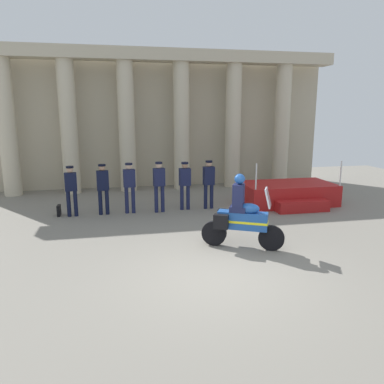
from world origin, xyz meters
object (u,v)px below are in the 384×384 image
Objects in this scene: officer_in_row_4 at (185,182)px; reviewing_stand at (288,194)px; officer_in_row_1 at (103,185)px; briefcase_on_ground at (59,211)px; officer_in_row_5 at (209,181)px; motorcycle_with_rider at (240,217)px; officer_in_row_0 at (71,187)px; officer_in_row_2 at (129,184)px; officer_in_row_3 at (159,183)px.

reviewing_stand is at bearing 173.35° from officer_in_row_4.
briefcase_on_ground is (-1.46, 0.13, -0.82)m from officer_in_row_1.
motorcycle_with_rider is (-0.19, -3.95, -0.22)m from officer_in_row_5.
officer_in_row_4 is (3.80, 0.12, 0.01)m from officer_in_row_0.
officer_in_row_5 is 0.90× the size of motorcycle_with_rider.
officer_in_row_2 is 2.48m from briefcase_on_ground.
officer_in_row_1 is at bearing -179.10° from reviewing_stand.
reviewing_stand is 2.01× the size of officer_in_row_0.
officer_in_row_4 is (2.79, 0.09, -0.01)m from officer_in_row_1.
officer_in_row_1 is (1.01, 0.02, 0.01)m from officer_in_row_0.
officer_in_row_3 is (1.00, -0.07, 0.01)m from officer_in_row_2.
officer_in_row_3 reaches higher than officer_in_row_2.
officer_in_row_1 reaches higher than briefcase_on_ground.
officer_in_row_2 reaches higher than reviewing_stand.
officer_in_row_2 is 1.00× the size of officer_in_row_5.
officer_in_row_4 is 0.88× the size of motorcycle_with_rider.
officer_in_row_5 is at bearing 174.23° from officer_in_row_0.
reviewing_stand is 1.95× the size of officer_in_row_5.
briefcase_on_ground is at bearing -11.88° from officer_in_row_1.
officer_in_row_1 is at bearing -8.91° from officer_in_row_3.
motorcycle_with_rider reaches higher than officer_in_row_4.
officer_in_row_4 is at bearing -179.81° from reviewing_stand.
officer_in_row_0 reaches higher than briefcase_on_ground.
officer_in_row_3 is (2.88, -0.04, 0.04)m from officer_in_row_0.
motorcycle_with_rider is (2.57, -3.89, -0.22)m from officer_in_row_2.
officer_in_row_5 is at bearing -0.76° from briefcase_on_ground.
officer_in_row_3 is 0.93m from officer_in_row_4.
officer_in_row_5 is (-3.08, -0.04, 0.64)m from reviewing_stand.
officer_in_row_5 is 5.17m from briefcase_on_ground.
officer_in_row_5 is at bearing 174.32° from officer_in_row_2.
officer_in_row_3 is at bearing 139.72° from motorcycle_with_rider.
officer_in_row_4 is at bearing -177.00° from officer_in_row_3.
officer_in_row_3 is 0.91× the size of motorcycle_with_rider.
officer_in_row_2 reaches higher than briefcase_on_ground.
officer_in_row_1 is 0.89× the size of motorcycle_with_rider.
reviewing_stand is at bearing 174.13° from officer_in_row_0.
briefcase_on_ground is (-4.91, 4.02, -0.61)m from motorcycle_with_rider.
officer_in_row_4 is (1.92, 0.09, -0.02)m from officer_in_row_2.
officer_in_row_0 is at bearing -5.42° from officer_in_row_1.
briefcase_on_ground is (-2.33, 0.12, -0.84)m from officer_in_row_2.
officer_in_row_4 is at bearing 175.05° from officer_in_row_1.
officer_in_row_0 is 3.80m from officer_in_row_4.
officer_in_row_2 reaches higher than officer_in_row_0.
officer_in_row_0 is 0.97× the size of officer_in_row_2.
officer_in_row_5 is (2.77, 0.06, -0.00)m from officer_in_row_2.
motorcycle_with_rider is at bearing 116.63° from officer_in_row_2.
officer_in_row_0 is 0.87× the size of motorcycle_with_rider.
motorcycle_with_rider is at bearing -129.32° from reviewing_stand.
motorcycle_with_rider is at bearing 124.70° from officer_in_row_1.
officer_in_row_2 is (-5.84, -0.10, 0.64)m from reviewing_stand.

